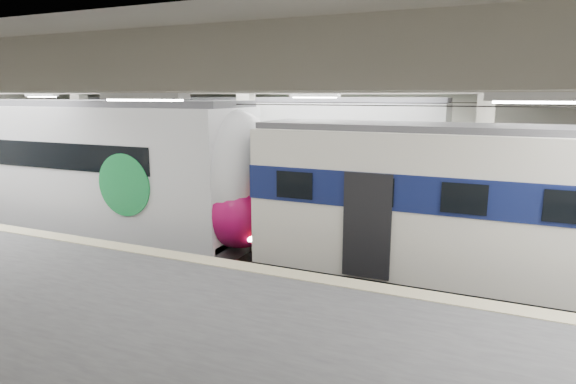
% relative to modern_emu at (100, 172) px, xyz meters
% --- Properties ---
extents(station_hall, '(36.00, 24.00, 5.75)m').
position_rel_modern_emu_xyz_m(station_hall, '(7.16, -1.74, 0.89)').
color(station_hall, black).
rests_on(station_hall, ground).
extents(modern_emu, '(15.05, 3.10, 4.79)m').
position_rel_modern_emu_xyz_m(modern_emu, '(0.00, 0.00, 0.00)').
color(modern_emu, white).
rests_on(modern_emu, ground).
extents(older_rer, '(12.83, 2.83, 4.26)m').
position_rel_modern_emu_xyz_m(older_rer, '(12.95, 0.00, -0.12)').
color(older_rer, white).
rests_on(older_rer, ground).
extents(far_train, '(15.50, 3.56, 4.86)m').
position_rel_modern_emu_xyz_m(far_train, '(3.19, 5.50, 0.16)').
color(far_train, white).
rests_on(far_train, ground).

